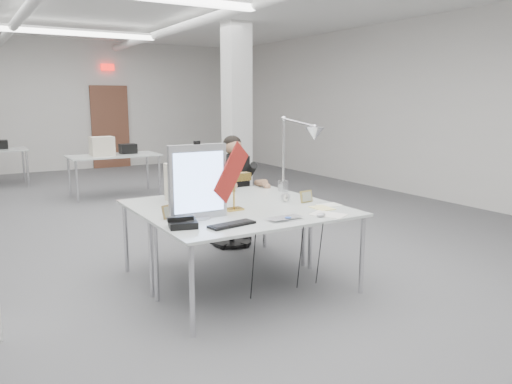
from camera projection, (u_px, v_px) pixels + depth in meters
room_shell at (157, 104)px, 6.44m from camera, size 10.04×14.04×3.24m
desk_main at (261, 217)px, 4.38m from camera, size 1.80×0.90×0.02m
desk_second at (216, 200)px, 5.14m from camera, size 1.80×0.90×0.02m
bg_desk_a at (114, 156)px, 9.12m from camera, size 1.60×0.80×0.02m
office_chair at (231, 204)px, 6.05m from camera, size 0.61×0.61×1.01m
seated_person at (233, 173)px, 5.94m from camera, size 0.64×0.72×0.92m
monitor at (198, 182)px, 4.22m from camera, size 0.52×0.07×0.64m
pennant at (232, 172)px, 4.34m from camera, size 0.45×0.21×0.53m
keyboard at (232, 225)px, 4.03m from camera, size 0.42×0.19×0.02m
laptop at (288, 219)px, 4.19m from camera, size 0.31×0.21×0.02m
mouse at (321, 215)px, 4.33m from camera, size 0.10×0.07×0.04m
bankers_lamp at (234, 190)px, 4.57m from camera, size 0.33×0.14×0.37m
desk_phone at (183, 224)px, 3.98m from camera, size 0.26×0.25×0.06m
picture_frame_left at (169, 211)px, 4.28m from camera, size 0.16×0.09×0.12m
picture_frame_right at (306, 196)px, 4.93m from camera, size 0.15×0.06×0.12m
desk_clock at (286, 197)px, 4.95m from camera, size 0.09×0.06×0.09m
paper_stack_a at (328, 215)px, 4.41m from camera, size 0.32×0.36×0.01m
paper_stack_b at (322, 208)px, 4.67m from camera, size 0.17×0.23×0.01m
paper_stack_c at (329, 205)px, 4.80m from camera, size 0.24×0.18×0.01m
beige_monitor at (190, 183)px, 4.96m from camera, size 0.41×0.38×0.38m
architect_lamp at (297, 149)px, 5.24m from camera, size 0.54×0.80×0.98m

